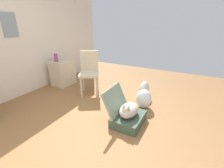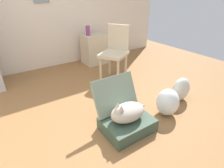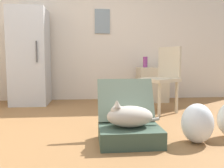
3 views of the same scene
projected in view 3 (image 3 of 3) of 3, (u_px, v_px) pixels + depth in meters
ground_plane at (87, 132)px, 2.61m from camera, size 7.68×7.68×0.00m
wall_back at (87, 34)px, 4.72m from camera, size 6.40×0.15×2.60m
suitcase_base at (130, 135)px, 2.25m from camera, size 0.58×0.45×0.16m
suitcase_lid at (126, 100)px, 2.46m from camera, size 0.58×0.22×0.43m
cat at (129, 116)px, 2.23m from camera, size 0.51×0.28×0.25m
plastic_bag_white at (197, 123)px, 2.25m from camera, size 0.30×0.29×0.38m
refrigerator at (30, 57)px, 4.21m from camera, size 0.62×0.67×1.67m
side_table at (152, 84)px, 4.53m from camera, size 0.54×0.43×0.65m
vase_tall at (145, 62)px, 4.51m from camera, size 0.09×0.09×0.20m
chair at (163, 76)px, 3.56m from camera, size 0.63×0.61×0.98m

